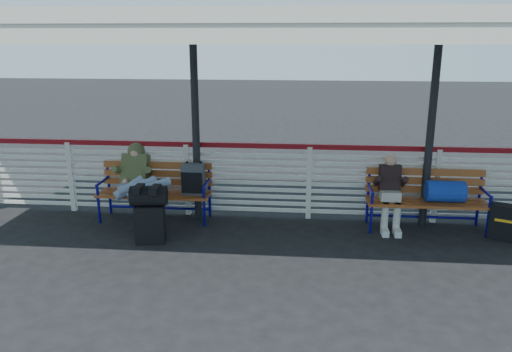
# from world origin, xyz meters

# --- Properties ---
(ground) EXTENTS (60.00, 60.00, 0.00)m
(ground) POSITION_xyz_m (0.00, 0.00, 0.00)
(ground) COLOR black
(ground) RESTS_ON ground
(fence) EXTENTS (12.08, 0.08, 1.24)m
(fence) POSITION_xyz_m (0.00, 1.90, 0.66)
(fence) COLOR silver
(fence) RESTS_ON ground
(canopy) EXTENTS (12.60, 3.60, 3.16)m
(canopy) POSITION_xyz_m (-0.00, 0.87, 3.04)
(canopy) COLOR silver
(canopy) RESTS_ON ground
(luggage_stack) EXTENTS (0.55, 0.35, 0.85)m
(luggage_stack) POSITION_xyz_m (-2.27, 0.66, 0.46)
(luggage_stack) COLOR black
(luggage_stack) RESTS_ON ground
(bench_left) EXTENTS (1.80, 0.56, 0.96)m
(bench_left) POSITION_xyz_m (-2.24, 1.62, 0.61)
(bench_left) COLOR #A04C1E
(bench_left) RESTS_ON ground
(bench_right) EXTENTS (1.80, 0.56, 0.92)m
(bench_right) POSITION_xyz_m (1.90, 1.58, 0.59)
(bench_right) COLOR #A04C1E
(bench_right) RESTS_ON ground
(traveler_man) EXTENTS (0.94, 1.52, 0.77)m
(traveler_man) POSITION_xyz_m (-2.62, 1.29, 0.72)
(traveler_man) COLOR #8A9EBA
(traveler_man) RESTS_ON ground
(companion_person) EXTENTS (0.32, 0.66, 1.15)m
(companion_person) POSITION_xyz_m (1.24, 1.56, 0.60)
(companion_person) COLOR beige
(companion_person) RESTS_ON ground
(suitcase_side) EXTENTS (0.43, 0.37, 0.53)m
(suitcase_side) POSITION_xyz_m (2.84, 1.27, 0.26)
(suitcase_side) COLOR black
(suitcase_side) RESTS_ON ground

